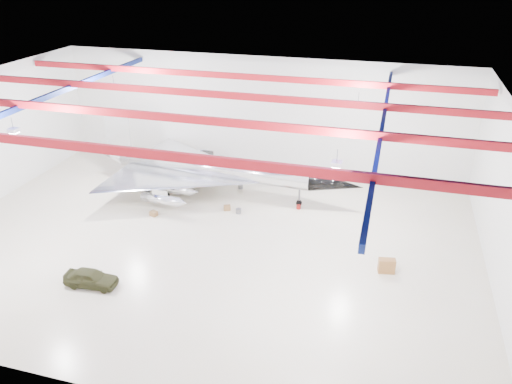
% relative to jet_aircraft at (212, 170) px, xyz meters
% --- Properties ---
extents(floor, '(40.00, 40.00, 0.00)m').
position_rel_jet_aircraft_xyz_m(floor, '(2.30, -7.73, -2.22)').
color(floor, beige).
rests_on(floor, ground).
extents(wall_back, '(40.00, 0.00, 40.00)m').
position_rel_jet_aircraft_xyz_m(wall_back, '(2.30, 7.27, 3.28)').
color(wall_back, silver).
rests_on(wall_back, floor).
extents(wall_right, '(0.00, 30.00, 30.00)m').
position_rel_jet_aircraft_xyz_m(wall_right, '(22.30, -7.73, 3.28)').
color(wall_right, silver).
rests_on(wall_right, floor).
extents(ceiling, '(40.00, 40.00, 0.00)m').
position_rel_jet_aircraft_xyz_m(ceiling, '(2.30, -7.73, 8.78)').
color(ceiling, '#0A0F38').
rests_on(ceiling, wall_back).
extents(ceiling_structure, '(39.50, 29.50, 1.08)m').
position_rel_jet_aircraft_xyz_m(ceiling_structure, '(2.30, -7.73, 8.11)').
color(ceiling_structure, maroon).
rests_on(ceiling_structure, ceiling).
extents(jet_aircraft, '(24.80, 14.77, 6.76)m').
position_rel_jet_aircraft_xyz_m(jet_aircraft, '(0.00, 0.00, 0.00)').
color(jet_aircraft, silver).
rests_on(jet_aircraft, floor).
extents(jeep, '(3.62, 1.69, 1.20)m').
position_rel_jet_aircraft_xyz_m(jeep, '(-2.77, -15.26, -1.62)').
color(jeep, '#323219').
rests_on(jeep, floor).
extents(desk, '(1.20, 0.74, 1.03)m').
position_rel_jet_aircraft_xyz_m(desk, '(15.64, -8.50, -1.70)').
color(desk, brown).
rests_on(desk, floor).
extents(crate_ply, '(0.69, 0.61, 0.40)m').
position_rel_jet_aircraft_xyz_m(crate_ply, '(-3.20, -5.41, -2.02)').
color(crate_ply, olive).
rests_on(crate_ply, floor).
extents(toolbox_red, '(0.49, 0.43, 0.30)m').
position_rel_jet_aircraft_xyz_m(toolbox_red, '(-2.34, 0.77, -2.07)').
color(toolbox_red, maroon).
rests_on(toolbox_red, floor).
extents(engine_drum, '(0.59, 0.59, 0.41)m').
position_rel_jet_aircraft_xyz_m(engine_drum, '(3.42, -3.11, -2.01)').
color(engine_drum, '#59595B').
rests_on(engine_drum, floor).
extents(crate_small, '(0.46, 0.39, 0.30)m').
position_rel_jet_aircraft_xyz_m(crate_small, '(-5.85, -1.42, -2.07)').
color(crate_small, '#59595B').
rests_on(crate_small, floor).
extents(tool_chest, '(0.47, 0.47, 0.34)m').
position_rel_jet_aircraft_xyz_m(tool_chest, '(8.08, -0.98, -2.05)').
color(tool_chest, maroon).
rests_on(tool_chest, floor).
extents(oil_barrel, '(0.70, 0.64, 0.40)m').
position_rel_jet_aircraft_xyz_m(oil_barrel, '(2.31, -2.79, -2.02)').
color(oil_barrel, olive).
rests_on(oil_barrel, floor).
extents(spares_box, '(0.51, 0.51, 0.39)m').
position_rel_jet_aircraft_xyz_m(spares_box, '(2.14, 1.54, -2.02)').
color(spares_box, '#59595B').
rests_on(spares_box, floor).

